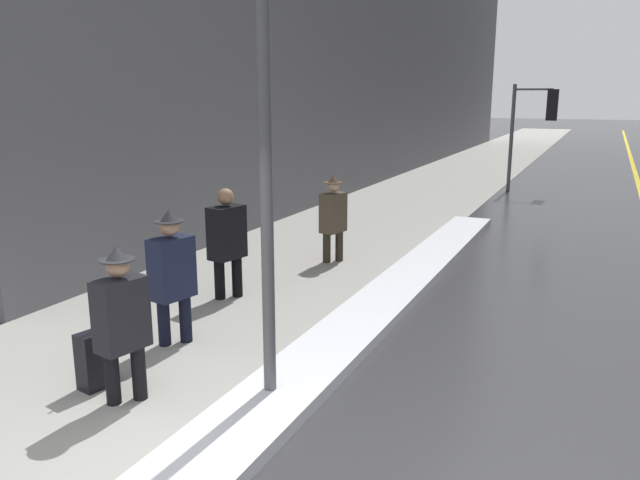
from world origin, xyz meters
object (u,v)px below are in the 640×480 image
at_px(pedestrian_nearside, 121,319).
at_px(pedestrian_trailing, 227,238).
at_px(traffic_light_near, 538,115).
at_px(pedestrian_in_fedora, 333,215).
at_px(rolling_suitcase, 96,360).
at_px(lamp_post, 264,50).
at_px(pedestrian_in_glasses, 172,272).

relative_size(pedestrian_nearside, pedestrian_trailing, 0.96).
bearing_deg(pedestrian_trailing, traffic_light_near, 178.88).
bearing_deg(pedestrian_in_fedora, rolling_suitcase, 9.48).
bearing_deg(lamp_post, pedestrian_trailing, 129.75).
bearing_deg(traffic_light_near, pedestrian_in_glasses, -97.95).
bearing_deg(lamp_post, traffic_light_near, 86.93).
distance_m(lamp_post, rolling_suitcase, 3.49).
bearing_deg(pedestrian_nearside, rolling_suitcase, -92.11).
distance_m(lamp_post, pedestrian_in_fedora, 5.77).
relative_size(pedestrian_in_fedora, rolling_suitcase, 1.64).
bearing_deg(traffic_light_near, pedestrian_trailing, -100.92).
bearing_deg(pedestrian_trailing, pedestrian_in_glasses, 23.80).
xyz_separation_m(lamp_post, pedestrian_nearside, (-1.26, -0.60, -2.43)).
distance_m(pedestrian_in_glasses, pedestrian_trailing, 1.77).
bearing_deg(pedestrian_nearside, pedestrian_trailing, -153.02).
height_order(lamp_post, pedestrian_in_fedora, lamp_post).
height_order(pedestrian_in_glasses, pedestrian_in_fedora, pedestrian_in_glasses).
relative_size(traffic_light_near, pedestrian_nearside, 2.06).
bearing_deg(lamp_post, pedestrian_nearside, -154.63).
bearing_deg(lamp_post, pedestrian_in_glasses, 155.69).
bearing_deg(rolling_suitcase, lamp_post, 117.17).
relative_size(pedestrian_nearside, pedestrian_in_fedora, 1.00).
bearing_deg(pedestrian_nearside, pedestrian_in_fedora, -165.49).
relative_size(lamp_post, pedestrian_trailing, 3.43).
height_order(lamp_post, traffic_light_near, lamp_post).
relative_size(pedestrian_trailing, pedestrian_in_fedora, 1.04).
height_order(lamp_post, pedestrian_trailing, lamp_post).
bearing_deg(traffic_light_near, lamp_post, -90.91).
relative_size(traffic_light_near, pedestrian_in_glasses, 1.97).
bearing_deg(rolling_suitcase, pedestrian_trailing, -161.41).
relative_size(pedestrian_nearside, rolling_suitcase, 1.64).
xyz_separation_m(traffic_light_near, pedestrian_nearside, (-2.06, -15.55, -1.46)).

